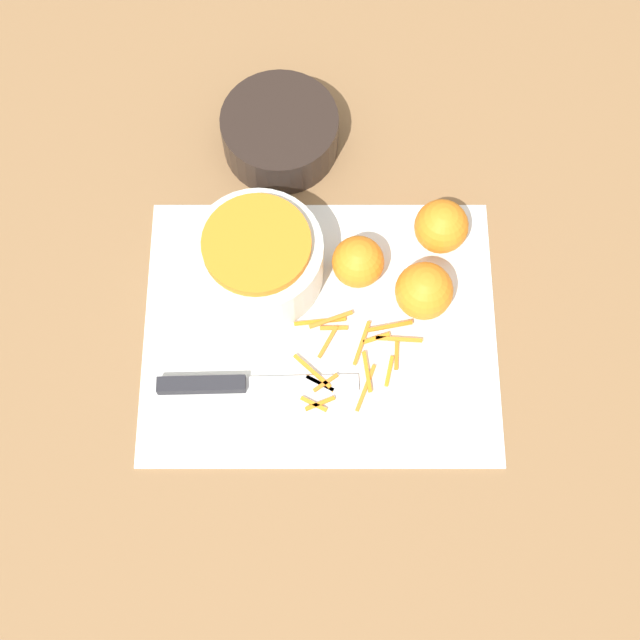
% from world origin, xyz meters
% --- Properties ---
extents(ground_plane, '(4.00, 4.00, 0.00)m').
position_xyz_m(ground_plane, '(0.00, 0.00, 0.00)').
color(ground_plane, olive).
extents(cutting_board, '(0.46, 0.37, 0.01)m').
position_xyz_m(cutting_board, '(0.00, 0.00, 0.00)').
color(cutting_board, silver).
rests_on(cutting_board, ground_plane).
extents(bowl_speckled, '(0.17, 0.17, 0.09)m').
position_xyz_m(bowl_speckled, '(-0.08, 0.08, 0.05)').
color(bowl_speckled, silver).
rests_on(bowl_speckled, cutting_board).
extents(bowl_dark, '(0.16, 0.16, 0.07)m').
position_xyz_m(bowl_dark, '(-0.06, 0.28, 0.03)').
color(bowl_dark, black).
rests_on(bowl_dark, ground_plane).
extents(knife, '(0.26, 0.03, 0.02)m').
position_xyz_m(knife, '(-0.12, -0.08, 0.01)').
color(knife, '#232328').
rests_on(knife, cutting_board).
extents(orange_left, '(0.08, 0.08, 0.08)m').
position_xyz_m(orange_left, '(0.13, 0.04, 0.04)').
color(orange_left, orange).
rests_on(orange_left, cutting_board).
extents(orange_right, '(0.07, 0.07, 0.07)m').
position_xyz_m(orange_right, '(0.16, 0.13, 0.04)').
color(orange_right, orange).
rests_on(orange_right, cutting_board).
extents(orange_back, '(0.07, 0.07, 0.07)m').
position_xyz_m(orange_back, '(0.05, 0.08, 0.04)').
color(orange_back, orange).
rests_on(orange_back, cutting_board).
extents(peel_pile, '(0.17, 0.14, 0.01)m').
position_xyz_m(peel_pile, '(0.04, -0.04, 0.01)').
color(peel_pile, orange).
rests_on(peel_pile, cutting_board).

